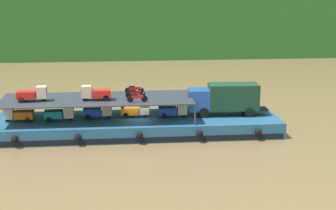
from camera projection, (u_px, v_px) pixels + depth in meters
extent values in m
plane|color=brown|center=(138.00, 133.00, 49.61)|extent=(400.00, 400.00, 0.00)
cube|color=#23567A|center=(137.00, 125.00, 49.44)|extent=(27.25, 7.21, 1.50)
cube|color=black|center=(139.00, 140.00, 46.02)|extent=(26.71, 0.06, 0.50)
sphere|color=black|center=(15.00, 139.00, 44.66)|extent=(0.64, 0.64, 0.64)
sphere|color=black|center=(78.00, 137.00, 45.20)|extent=(0.64, 0.64, 0.64)
sphere|color=black|center=(139.00, 136.00, 45.74)|extent=(0.64, 0.64, 0.64)
sphere|color=black|center=(199.00, 134.00, 46.28)|extent=(0.64, 0.64, 0.64)
sphere|color=black|center=(258.00, 132.00, 46.82)|extent=(0.64, 0.64, 0.64)
cube|color=#1E4C99|center=(199.00, 99.00, 49.86)|extent=(2.09, 2.27, 2.00)
cube|color=#192833|center=(188.00, 96.00, 49.72)|extent=(0.14, 1.84, 0.60)
cube|color=#193823|center=(233.00, 96.00, 50.00)|extent=(4.89, 2.50, 2.50)
cube|color=black|center=(233.00, 109.00, 50.30)|extent=(6.85, 1.66, 0.20)
cylinder|color=black|center=(201.00, 108.00, 51.12)|extent=(1.01, 0.32, 1.00)
cylinder|color=black|center=(204.00, 113.00, 49.16)|extent=(1.01, 0.32, 1.00)
cylinder|color=black|center=(245.00, 107.00, 51.38)|extent=(1.01, 0.32, 1.00)
cylinder|color=black|center=(249.00, 112.00, 49.42)|extent=(1.01, 0.32, 1.00)
cylinder|color=#2D333D|center=(186.00, 99.00, 52.57)|extent=(0.16, 0.16, 2.00)
cylinder|color=#2D333D|center=(195.00, 114.00, 46.52)|extent=(0.16, 0.16, 2.00)
cylinder|color=#2D333D|center=(8.00, 103.00, 50.79)|extent=(0.16, 0.16, 2.00)
cube|color=#2D333D|center=(97.00, 99.00, 48.44)|extent=(18.05, 6.41, 0.10)
cube|color=orange|center=(24.00, 115.00, 47.96)|extent=(1.73, 1.24, 0.70)
cube|color=beige|center=(9.00, 113.00, 47.80)|extent=(0.92, 1.02, 1.10)
cube|color=#19232D|center=(4.00, 112.00, 47.74)|extent=(0.06, 0.85, 0.38)
cylinder|color=black|center=(8.00, 119.00, 47.92)|extent=(0.56, 0.15, 0.56)
cylinder|color=black|center=(30.00, 117.00, 48.58)|extent=(0.56, 0.15, 0.56)
cylinder|color=black|center=(28.00, 120.00, 47.56)|extent=(0.56, 0.15, 0.56)
cube|color=teal|center=(54.00, 114.00, 48.11)|extent=(1.74, 1.25, 0.70)
cube|color=beige|center=(69.00, 112.00, 48.24)|extent=(0.93, 1.03, 1.10)
cube|color=#19232D|center=(74.00, 110.00, 48.28)|extent=(0.07, 0.85, 0.38)
cylinder|color=black|center=(71.00, 117.00, 48.39)|extent=(0.56, 0.16, 0.56)
cylinder|color=black|center=(49.00, 119.00, 47.63)|extent=(0.56, 0.16, 0.56)
cylinder|color=black|center=(50.00, 116.00, 48.65)|extent=(0.56, 0.16, 0.56)
cube|color=#1E47B7|center=(92.00, 112.00, 49.08)|extent=(1.71, 1.21, 0.70)
cube|color=beige|center=(107.00, 109.00, 49.16)|extent=(0.91, 1.01, 1.10)
cube|color=#19232D|center=(112.00, 108.00, 49.18)|extent=(0.05, 0.85, 0.38)
cylinder|color=black|center=(109.00, 115.00, 49.30)|extent=(0.56, 0.14, 0.56)
cylinder|color=black|center=(88.00, 117.00, 48.61)|extent=(0.56, 0.14, 0.56)
cylinder|color=black|center=(89.00, 114.00, 49.63)|extent=(0.56, 0.14, 0.56)
cube|color=orange|center=(130.00, 111.00, 49.45)|extent=(1.72, 1.23, 0.70)
cube|color=beige|center=(144.00, 108.00, 49.52)|extent=(0.92, 1.01, 1.10)
cube|color=#19232D|center=(149.00, 107.00, 49.53)|extent=(0.05, 0.85, 0.38)
cylinder|color=black|center=(146.00, 114.00, 49.66)|extent=(0.56, 0.15, 0.56)
cylinder|color=black|center=(126.00, 116.00, 48.98)|extent=(0.56, 0.15, 0.56)
cylinder|color=black|center=(126.00, 113.00, 50.01)|extent=(0.56, 0.15, 0.56)
cube|color=#1E47B7|center=(167.00, 111.00, 49.43)|extent=(1.72, 1.22, 0.70)
cube|color=beige|center=(182.00, 108.00, 49.51)|extent=(0.91, 1.01, 1.10)
cube|color=#19232D|center=(187.00, 107.00, 49.52)|extent=(0.05, 0.85, 0.38)
cylinder|color=black|center=(183.00, 114.00, 49.65)|extent=(0.56, 0.15, 0.56)
cylinder|color=black|center=(164.00, 116.00, 48.97)|extent=(0.56, 0.15, 0.56)
cylinder|color=black|center=(163.00, 113.00, 49.99)|extent=(0.56, 0.15, 0.56)
cube|color=red|center=(26.00, 95.00, 47.05)|extent=(1.75, 1.28, 0.70)
cube|color=beige|center=(42.00, 92.00, 47.20)|extent=(0.94, 1.04, 1.10)
cube|color=#19232D|center=(47.00, 91.00, 47.24)|extent=(0.08, 0.85, 0.38)
cylinder|color=black|center=(44.00, 98.00, 47.35)|extent=(0.57, 0.17, 0.56)
cylinder|color=black|center=(21.00, 100.00, 46.56)|extent=(0.57, 0.17, 0.56)
cylinder|color=black|center=(23.00, 97.00, 47.58)|extent=(0.57, 0.17, 0.56)
cube|color=red|center=(102.00, 93.00, 47.65)|extent=(1.70, 1.20, 0.70)
cube|color=#C6B793|center=(86.00, 92.00, 47.46)|extent=(0.90, 1.00, 1.10)
cube|color=#19232D|center=(81.00, 91.00, 47.39)|extent=(0.04, 0.85, 0.38)
cylinder|color=black|center=(85.00, 97.00, 47.57)|extent=(0.56, 0.14, 0.56)
cylinder|color=black|center=(106.00, 96.00, 48.28)|extent=(0.56, 0.14, 0.56)
cylinder|color=black|center=(106.00, 98.00, 47.25)|extent=(0.56, 0.14, 0.56)
cylinder|color=black|center=(144.00, 99.00, 46.94)|extent=(0.60, 0.11, 0.60)
cylinder|color=black|center=(130.00, 99.00, 46.79)|extent=(0.60, 0.11, 0.60)
cube|color=#B21919|center=(137.00, 97.00, 46.82)|extent=(1.10, 0.22, 0.28)
cube|color=black|center=(135.00, 95.00, 46.75)|extent=(0.60, 0.21, 0.12)
cylinder|color=#B2B2B7|center=(143.00, 93.00, 46.80)|extent=(0.05, 0.55, 0.04)
cylinder|color=black|center=(142.00, 94.00, 48.87)|extent=(0.61, 0.19, 0.60)
cylinder|color=black|center=(129.00, 95.00, 48.56)|extent=(0.61, 0.19, 0.60)
cube|color=#B21919|center=(135.00, 92.00, 48.67)|extent=(1.12, 0.36, 0.28)
cube|color=black|center=(133.00, 91.00, 48.57)|extent=(0.62, 0.28, 0.12)
cylinder|color=#B2B2B7|center=(141.00, 89.00, 48.72)|extent=(0.12, 0.55, 0.04)
cylinder|color=black|center=(141.00, 90.00, 50.61)|extent=(0.60, 0.13, 0.60)
cylinder|color=black|center=(128.00, 91.00, 50.54)|extent=(0.60, 0.13, 0.60)
cube|color=#B21919|center=(134.00, 88.00, 50.53)|extent=(1.11, 0.25, 0.28)
cube|color=black|center=(132.00, 87.00, 50.47)|extent=(0.61, 0.23, 0.12)
cylinder|color=#B2B2B7|center=(140.00, 85.00, 50.48)|extent=(0.06, 0.55, 0.04)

